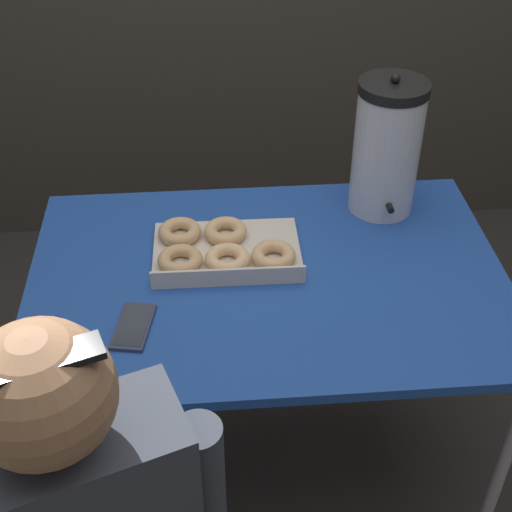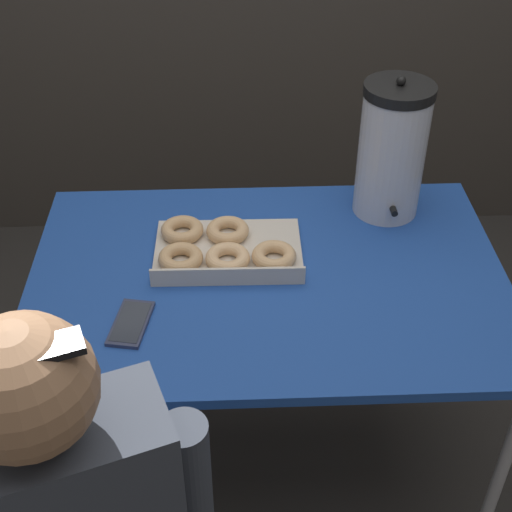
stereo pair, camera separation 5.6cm
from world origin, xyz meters
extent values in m
plane|color=#2D2B28|center=(0.00, 0.00, 0.00)|extent=(12.00, 12.00, 0.00)
cube|color=#1E479E|center=(0.00, 0.00, 0.74)|extent=(1.22, 0.83, 0.03)
cylinder|color=#ADADB2|center=(-0.56, -0.37, 0.36)|extent=(0.03, 0.03, 0.73)
cylinder|color=#ADADB2|center=(0.56, -0.37, 0.36)|extent=(0.03, 0.03, 0.73)
cylinder|color=#ADADB2|center=(-0.56, 0.37, 0.36)|extent=(0.03, 0.03, 0.73)
cylinder|color=#ADADB2|center=(0.56, 0.37, 0.36)|extent=(0.03, 0.03, 0.73)
cube|color=beige|center=(-0.10, 0.09, 0.76)|extent=(0.39, 0.27, 0.02)
cube|color=beige|center=(-0.10, -0.04, 0.79)|extent=(0.39, 0.01, 0.04)
torus|color=tan|center=(-0.22, 0.03, 0.79)|extent=(0.15, 0.15, 0.03)
torus|color=#E9BB88|center=(-0.10, 0.03, 0.79)|extent=(0.16, 0.16, 0.03)
torus|color=#DBAD7A|center=(0.02, 0.03, 0.79)|extent=(0.12, 0.12, 0.03)
torus|color=tan|center=(-0.22, 0.16, 0.79)|extent=(0.15, 0.15, 0.03)
torus|color=#DCAE7B|center=(-0.10, 0.15, 0.79)|extent=(0.16, 0.16, 0.03)
cylinder|color=silver|center=(0.35, 0.28, 0.93)|extent=(0.18, 0.18, 0.35)
cylinder|color=black|center=(0.35, 0.28, 1.12)|extent=(0.19, 0.19, 0.03)
sphere|color=black|center=(0.35, 0.28, 1.15)|extent=(0.03, 0.03, 0.03)
cylinder|color=black|center=(0.35, 0.19, 0.82)|extent=(0.02, 0.05, 0.02)
cube|color=#2D334C|center=(-0.33, -0.17, 0.76)|extent=(0.11, 0.17, 0.01)
cube|color=#2D333D|center=(-0.33, -0.17, 0.76)|extent=(0.09, 0.15, 0.00)
sphere|color=#8E6647|center=(-0.40, -0.70, 1.13)|extent=(0.22, 0.22, 0.22)
cube|color=black|center=(-0.39, -0.72, 1.21)|extent=(0.19, 0.11, 0.01)
cylinder|color=#333842|center=(-0.18, -0.62, 0.71)|extent=(0.09, 0.09, 0.45)
camera|label=1|loc=(-0.14, -1.40, 1.91)|focal=50.00mm
camera|label=2|loc=(-0.09, -1.41, 1.91)|focal=50.00mm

